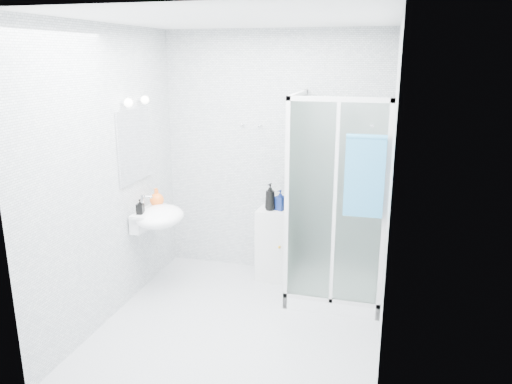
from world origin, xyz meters
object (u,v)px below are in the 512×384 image
(shower_enclosure, at_px, (328,254))
(storage_cabinet, at_px, (273,244))
(shampoo_bottle_b, at_px, (280,200))
(wall_basin, at_px, (157,217))
(soap_dispenser_orange, at_px, (157,197))
(hand_towel, at_px, (365,174))
(soap_dispenser_black, at_px, (140,207))
(shampoo_bottle_a, at_px, (270,197))

(shower_enclosure, relative_size, storage_cabinet, 2.57)
(shower_enclosure, bearing_deg, shampoo_bottle_b, 152.47)
(wall_basin, distance_m, soap_dispenser_orange, 0.22)
(shower_enclosure, distance_m, shampoo_bottle_b, 0.75)
(shampoo_bottle_b, relative_size, soap_dispenser_orange, 1.17)
(hand_towel, height_order, shampoo_bottle_b, hand_towel)
(shower_enclosure, bearing_deg, wall_basin, -169.19)
(shower_enclosure, xyz_separation_m, hand_towel, (0.32, -0.40, 0.92))
(storage_cabinet, relative_size, soap_dispenser_black, 5.27)
(wall_basin, distance_m, storage_cabinet, 1.27)
(shampoo_bottle_a, distance_m, shampoo_bottle_b, 0.11)
(storage_cabinet, xyz_separation_m, hand_towel, (0.94, -0.69, 0.98))
(shampoo_bottle_b, distance_m, soap_dispenser_black, 1.42)
(hand_towel, xyz_separation_m, shampoo_bottle_a, (-0.97, 0.65, -0.45))
(wall_basin, relative_size, soap_dispenser_orange, 3.07)
(storage_cabinet, xyz_separation_m, soap_dispenser_orange, (-1.11, -0.46, 0.56))
(shower_enclosure, distance_m, shampoo_bottle_a, 0.84)
(storage_cabinet, height_order, soap_dispenser_orange, soap_dispenser_orange)
(hand_towel, relative_size, shampoo_bottle_b, 3.32)
(wall_basin, height_order, soap_dispenser_black, same)
(shower_enclosure, height_order, storage_cabinet, shower_enclosure)
(shampoo_bottle_b, bearing_deg, shower_enclosure, -27.53)
(shampoo_bottle_b, bearing_deg, wall_basin, -151.58)
(wall_basin, relative_size, soap_dispenser_black, 3.80)
(shampoo_bottle_a, bearing_deg, wall_basin, -150.57)
(storage_cabinet, height_order, shampoo_bottle_b, shampoo_bottle_b)
(soap_dispenser_orange, bearing_deg, soap_dispenser_black, -96.30)
(shower_enclosure, height_order, shampoo_bottle_b, shower_enclosure)
(shower_enclosure, distance_m, soap_dispenser_black, 1.88)
(storage_cabinet, height_order, hand_towel, hand_towel)
(wall_basin, bearing_deg, soap_dispenser_orange, 115.29)
(hand_towel, relative_size, soap_dispenser_orange, 3.89)
(wall_basin, relative_size, storage_cabinet, 0.72)
(shower_enclosure, distance_m, wall_basin, 1.72)
(storage_cabinet, bearing_deg, hand_towel, -33.92)
(shower_enclosure, xyz_separation_m, soap_dispenser_orange, (-1.72, -0.17, 0.51))
(hand_towel, distance_m, shampoo_bottle_b, 1.21)
(shower_enclosure, distance_m, storage_cabinet, 0.68)
(soap_dispenser_orange, height_order, soap_dispenser_black, soap_dispenser_orange)
(shampoo_bottle_a, height_order, soap_dispenser_black, shampoo_bottle_a)
(wall_basin, distance_m, shampoo_bottle_b, 1.26)
(hand_towel, bearing_deg, wall_basin, 177.54)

